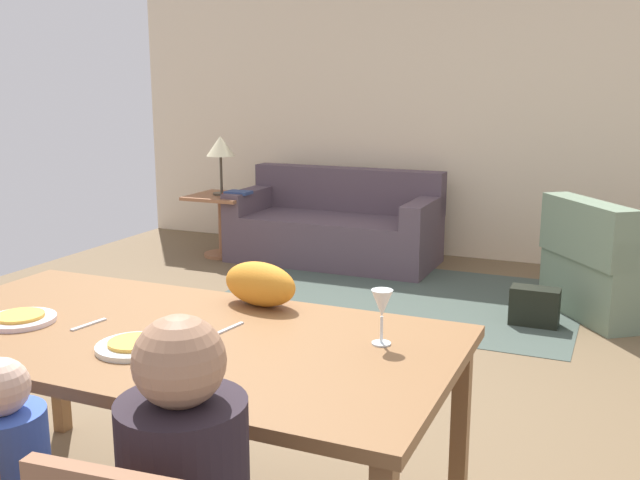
{
  "coord_description": "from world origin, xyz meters",
  "views": [
    {
      "loc": [
        1.33,
        -3.14,
        1.61
      ],
      "look_at": [
        -0.04,
        0.04,
        0.85
      ],
      "focal_mm": 40.87,
      "sensor_mm": 36.0,
      "label": 1
    }
  ],
  "objects_px": {
    "plate_near_man": "(20,320)",
    "table_lamp": "(220,148)",
    "plate_near_child": "(135,347)",
    "wine_glass": "(382,306)",
    "couch": "(336,228)",
    "cat": "(260,284)",
    "book_upper": "(238,193)",
    "dining_table": "(168,349)",
    "side_table": "(222,216)",
    "book_lower": "(237,194)",
    "armchair": "(620,271)",
    "handbag": "(535,307)"
  },
  "relations": [
    {
      "from": "dining_table",
      "to": "couch",
      "type": "bearing_deg",
      "value": 103.98
    },
    {
      "from": "book_lower",
      "to": "wine_glass",
      "type": "bearing_deg",
      "value": -54.18
    },
    {
      "from": "wine_glass",
      "to": "cat",
      "type": "xyz_separation_m",
      "value": [
        -0.57,
        0.22,
        -0.05
      ]
    },
    {
      "from": "side_table",
      "to": "plate_near_child",
      "type": "bearing_deg",
      "value": -62.72
    },
    {
      "from": "plate_near_man",
      "to": "table_lamp",
      "type": "height_order",
      "value": "table_lamp"
    },
    {
      "from": "side_table",
      "to": "couch",
      "type": "bearing_deg",
      "value": 14.02
    },
    {
      "from": "plate_near_man",
      "to": "book_lower",
      "type": "bearing_deg",
      "value": 108.91
    },
    {
      "from": "side_table",
      "to": "handbag",
      "type": "distance_m",
      "value": 3.09
    },
    {
      "from": "cat",
      "to": "plate_near_child",
      "type": "bearing_deg",
      "value": -93.01
    },
    {
      "from": "table_lamp",
      "to": "plate_near_man",
      "type": "bearing_deg",
      "value": -69.04
    },
    {
      "from": "dining_table",
      "to": "cat",
      "type": "relative_size",
      "value": 6.22
    },
    {
      "from": "side_table",
      "to": "book_lower",
      "type": "xyz_separation_m",
      "value": [
        0.15,
        0.01,
        0.22
      ]
    },
    {
      "from": "dining_table",
      "to": "side_table",
      "type": "relative_size",
      "value": 3.43
    },
    {
      "from": "plate_near_man",
      "to": "plate_near_child",
      "type": "distance_m",
      "value": 0.55
    },
    {
      "from": "plate_near_child",
      "to": "cat",
      "type": "xyz_separation_m",
      "value": [
        0.15,
        0.58,
        0.08
      ]
    },
    {
      "from": "plate_near_man",
      "to": "book_upper",
      "type": "xyz_separation_m",
      "value": [
        -1.28,
        3.83,
        -0.15
      ]
    },
    {
      "from": "plate_near_child",
      "to": "book_upper",
      "type": "bearing_deg",
      "value": 115.14
    },
    {
      "from": "couch",
      "to": "handbag",
      "type": "bearing_deg",
      "value": -31.25
    },
    {
      "from": "couch",
      "to": "side_table",
      "type": "distance_m",
      "value": 1.07
    },
    {
      "from": "couch",
      "to": "side_table",
      "type": "xyz_separation_m",
      "value": [
        -1.04,
        -0.26,
        0.07
      ]
    },
    {
      "from": "plate_near_man",
      "to": "wine_glass",
      "type": "relative_size",
      "value": 1.34
    },
    {
      "from": "wine_glass",
      "to": "dining_table",
      "type": "bearing_deg",
      "value": -165.9
    },
    {
      "from": "wine_glass",
      "to": "armchair",
      "type": "bearing_deg",
      "value": 77.59
    },
    {
      "from": "wine_glass",
      "to": "book_lower",
      "type": "distance_m",
      "value": 4.46
    },
    {
      "from": "cat",
      "to": "couch",
      "type": "xyz_separation_m",
      "value": [
        -1.15,
        3.63,
        -0.54
      ]
    },
    {
      "from": "book_upper",
      "to": "handbag",
      "type": "distance_m",
      "value": 2.9
    },
    {
      "from": "cat",
      "to": "table_lamp",
      "type": "xyz_separation_m",
      "value": [
        -2.19,
        3.37,
        0.16
      ]
    },
    {
      "from": "cat",
      "to": "book_lower",
      "type": "height_order",
      "value": "cat"
    },
    {
      "from": "dining_table",
      "to": "side_table",
      "type": "bearing_deg",
      "value": 118.38
    },
    {
      "from": "wine_glass",
      "to": "couch",
      "type": "bearing_deg",
      "value": 114.07
    },
    {
      "from": "plate_near_child",
      "to": "cat",
      "type": "height_order",
      "value": "cat"
    },
    {
      "from": "cat",
      "to": "handbag",
      "type": "xyz_separation_m",
      "value": [
        0.76,
        2.47,
        -0.71
      ]
    },
    {
      "from": "book_lower",
      "to": "armchair",
      "type": "bearing_deg",
      "value": -7.7
    },
    {
      "from": "armchair",
      "to": "dining_table",
      "type": "bearing_deg",
      "value": -112.91
    },
    {
      "from": "armchair",
      "to": "table_lamp",
      "type": "bearing_deg",
      "value": 172.86
    },
    {
      "from": "wine_glass",
      "to": "book_upper",
      "type": "relative_size",
      "value": 0.85
    },
    {
      "from": "couch",
      "to": "armchair",
      "type": "relative_size",
      "value": 1.53
    },
    {
      "from": "plate_near_man",
      "to": "wine_glass",
      "type": "height_order",
      "value": "wine_glass"
    },
    {
      "from": "dining_table",
      "to": "armchair",
      "type": "distance_m",
      "value": 3.65
    },
    {
      "from": "book_lower",
      "to": "handbag",
      "type": "bearing_deg",
      "value": -18.12
    },
    {
      "from": "plate_near_man",
      "to": "armchair",
      "type": "relative_size",
      "value": 0.21
    },
    {
      "from": "plate_near_man",
      "to": "plate_near_child",
      "type": "height_order",
      "value": "same"
    },
    {
      "from": "couch",
      "to": "book_upper",
      "type": "bearing_deg",
      "value": -158.98
    },
    {
      "from": "plate_near_child",
      "to": "cat",
      "type": "bearing_deg",
      "value": 75.55
    },
    {
      "from": "dining_table",
      "to": "plate_near_man",
      "type": "height_order",
      "value": "plate_near_man"
    },
    {
      "from": "couch",
      "to": "armchair",
      "type": "height_order",
      "value": "same"
    },
    {
      "from": "couch",
      "to": "book_lower",
      "type": "height_order",
      "value": "couch"
    },
    {
      "from": "plate_near_child",
      "to": "cat",
      "type": "relative_size",
      "value": 0.78
    },
    {
      "from": "plate_near_child",
      "to": "couch",
      "type": "xyz_separation_m",
      "value": [
        -1.0,
        4.21,
        -0.47
      ]
    },
    {
      "from": "dining_table",
      "to": "book_upper",
      "type": "relative_size",
      "value": 9.05
    }
  ]
}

